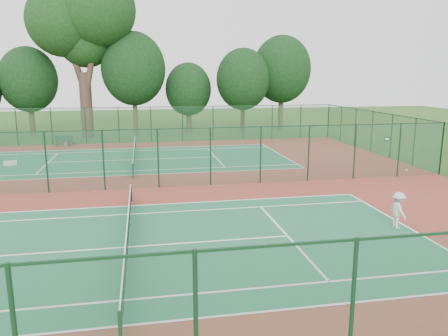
{
  "coord_description": "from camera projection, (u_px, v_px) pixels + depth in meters",
  "views": [
    {
      "loc": [
        0.72,
        -25.16,
        6.5
      ],
      "look_at": [
        4.94,
        -2.65,
        1.6
      ],
      "focal_mm": 35.0,
      "sensor_mm": 36.0,
      "label": 1
    }
  ],
  "objects": [
    {
      "name": "ground",
      "position": [
        132.0,
        189.0,
        25.42
      ],
      "size": [
        120.0,
        120.0,
        0.0
      ],
      "primitive_type": "plane",
      "color": "#2D541A",
      "rests_on": "ground"
    },
    {
      "name": "red_pad",
      "position": [
        132.0,
        189.0,
        25.41
      ],
      "size": [
        40.0,
        36.0,
        0.01
      ],
      "primitive_type": "cube",
      "color": "brown",
      "rests_on": "ground"
    },
    {
      "name": "court_near",
      "position": [
        128.0,
        247.0,
        16.76
      ],
      "size": [
        23.77,
        10.97,
        0.01
      ],
      "primitive_type": "cube",
      "color": "#206643",
      "rests_on": "red_pad"
    },
    {
      "name": "court_far",
      "position": [
        135.0,
        160.0,
        34.06
      ],
      "size": [
        23.77,
        10.97,
        0.01
      ],
      "primitive_type": "cube",
      "color": "#20653F",
      "rests_on": "red_pad"
    },
    {
      "name": "fence_north",
      "position": [
        135.0,
        125.0,
        42.35
      ],
      "size": [
        40.0,
        0.09,
        3.5
      ],
      "color": "#1B532E",
      "rests_on": "ground"
    },
    {
      "name": "fence_east",
      "position": [
        442.0,
        149.0,
        28.65
      ],
      "size": [
        0.09,
        36.0,
        3.5
      ],
      "rotation": [
        0.0,
        0.0,
        1.57
      ],
      "color": "#194C32",
      "rests_on": "ground"
    },
    {
      "name": "fence_divider",
      "position": [
        131.0,
        159.0,
        25.05
      ],
      "size": [
        40.0,
        0.09,
        3.5
      ],
      "color": "#194C33",
      "rests_on": "ground"
    },
    {
      "name": "tennis_net_near",
      "position": [
        128.0,
        234.0,
        16.65
      ],
      "size": [
        0.1,
        12.9,
        0.97
      ],
      "color": "#14381B",
      "rests_on": "ground"
    },
    {
      "name": "tennis_net_far",
      "position": [
        134.0,
        153.0,
        33.95
      ],
      "size": [
        0.1,
        12.9,
        0.97
      ],
      "color": "#143822",
      "rests_on": "ground"
    },
    {
      "name": "player_near",
      "position": [
        398.0,
        210.0,
        18.73
      ],
      "size": [
        0.61,
        1.04,
        1.59
      ],
      "primitive_type": "imported",
      "rotation": [
        0.0,
        0.0,
        1.59
      ],
      "color": "silver",
      "rests_on": "court_near"
    },
    {
      "name": "trash_bin",
      "position": [
        66.0,
        141.0,
        40.67
      ],
      "size": [
        0.6,
        0.6,
        0.93
      ],
      "primitive_type": "cylinder",
      "rotation": [
        0.0,
        0.0,
        0.17
      ],
      "color": "gray",
      "rests_on": "red_pad"
    },
    {
      "name": "bench",
      "position": [
        64.0,
        141.0,
        40.43
      ],
      "size": [
        1.71,
        0.68,
        1.03
      ],
      "rotation": [
        0.0,
        0.0,
        0.12
      ],
      "color": "#13371D",
      "rests_on": "red_pad"
    },
    {
      "name": "kit_bag",
      "position": [
        10.0,
        163.0,
        31.91
      ],
      "size": [
        0.96,
        0.58,
        0.34
      ],
      "primitive_type": "cube",
      "rotation": [
        0.0,
        0.0,
        0.29
      ],
      "color": "silver",
      "rests_on": "red_pad"
    },
    {
      "name": "stray_ball_a",
      "position": [
        218.0,
        186.0,
        25.85
      ],
      "size": [
        0.07,
        0.07,
        0.07
      ],
      "primitive_type": "sphere",
      "color": "#C6D932",
      "rests_on": "red_pad"
    },
    {
      "name": "stray_ball_b",
      "position": [
        260.0,
        186.0,
        25.83
      ],
      "size": [
        0.07,
        0.07,
        0.07
      ],
      "primitive_type": "sphere",
      "color": "gold",
      "rests_on": "red_pad"
    },
    {
      "name": "stray_ball_c",
      "position": [
        94.0,
        191.0,
        24.77
      ],
      "size": [
        0.07,
        0.07,
        0.07
      ],
      "primitive_type": "sphere",
      "color": "#BBD231",
      "rests_on": "red_pad"
    },
    {
      "name": "big_tree",
      "position": [
        82.0,
        20.0,
        44.22
      ],
      "size": [
        10.95,
        8.01,
        16.82
      ],
      "color": "#3B2920",
      "rests_on": "ground"
    },
    {
      "name": "evergreen_row",
      "position": [
        141.0,
        134.0,
        48.81
      ],
      "size": [
        39.0,
        5.0,
        12.0
      ],
      "primitive_type": null,
      "color": "black",
      "rests_on": "ground"
    }
  ]
}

